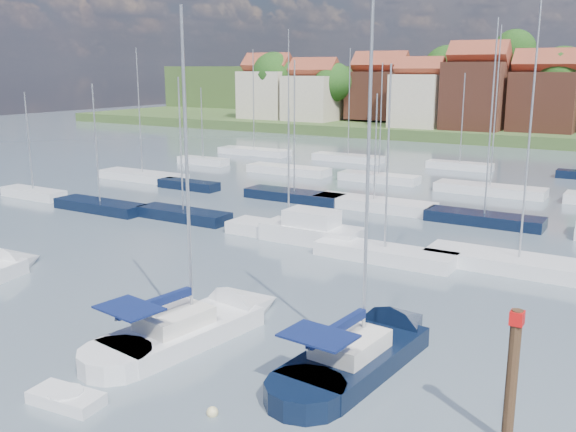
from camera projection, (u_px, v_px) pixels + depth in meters
The scene contains 9 objects.
ground at pixel (470, 200), 57.98m from camera, with size 260.00×260.00×0.00m, color #44505D.
sailboat_centre at pixel (206, 324), 29.01m from camera, with size 4.62×11.60×15.35m.
sailboat_navy at pixel (373, 348), 26.54m from camera, with size 3.99×11.52×15.66m.
tender at pixel (66, 398), 22.74m from camera, with size 2.80×1.50×0.58m.
timber_piling at pixel (510, 404), 20.11m from camera, with size 0.40×0.40×6.77m.
buoy_c at pixel (93, 363), 25.94m from camera, with size 0.53×0.53×0.53m, color #D85914.
buoy_d at pixel (212, 415), 22.07m from camera, with size 0.41×0.41×0.41m, color beige.
buoy_e at pixel (301, 331), 29.11m from camera, with size 0.53×0.53×0.53m, color #D85914.
marina_field at pixel (477, 207), 52.87m from camera, with size 79.62×41.41×15.93m.
Camera 1 is at (15.20, -17.17, 11.67)m, focal length 40.00 mm.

